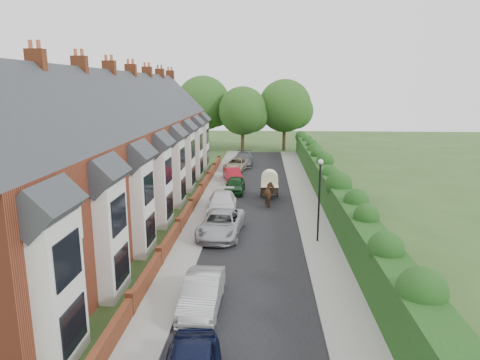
{
  "coord_description": "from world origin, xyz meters",
  "views": [
    {
      "loc": [
        0.09,
        -20.84,
        9.36
      ],
      "look_at": [
        -1.75,
        11.46,
        2.2
      ],
      "focal_mm": 32.0,
      "sensor_mm": 36.0,
      "label": 1
    }
  ],
  "objects_px": {
    "lamppost": "(319,190)",
    "car_red": "(233,175)",
    "car_green": "(235,185)",
    "horse_cart": "(270,182)",
    "car_beige": "(237,164)",
    "car_silver_a": "(202,293)",
    "car_silver_b": "(221,224)",
    "car_white": "(222,204)",
    "horse": "(270,195)",
    "car_grey": "(243,159)"
  },
  "relations": [
    {
      "from": "lamppost",
      "to": "car_red",
      "type": "relative_size",
      "value": 1.25
    },
    {
      "from": "car_green",
      "to": "horse_cart",
      "type": "distance_m",
      "value": 3.59
    },
    {
      "from": "car_green",
      "to": "car_beige",
      "type": "distance_m",
      "value": 10.42
    },
    {
      "from": "car_silver_a",
      "to": "car_silver_b",
      "type": "xyz_separation_m",
      "value": [
        -0.11,
        9.2,
        0.04
      ]
    },
    {
      "from": "car_white",
      "to": "horse",
      "type": "bearing_deg",
      "value": 30.71
    },
    {
      "from": "car_white",
      "to": "car_grey",
      "type": "xyz_separation_m",
      "value": [
        0.62,
        19.69,
        0.01
      ]
    },
    {
      "from": "lamppost",
      "to": "car_red",
      "type": "distance_m",
      "value": 17.99
    },
    {
      "from": "horse",
      "to": "car_red",
      "type": "bearing_deg",
      "value": -73.08
    },
    {
      "from": "car_silver_a",
      "to": "car_red",
      "type": "height_order",
      "value": "car_silver_a"
    },
    {
      "from": "car_silver_b",
      "to": "horse",
      "type": "distance_m",
      "value": 7.81
    },
    {
      "from": "car_green",
      "to": "car_red",
      "type": "relative_size",
      "value": 1.0
    },
    {
      "from": "car_beige",
      "to": "horse",
      "type": "distance_m",
      "value": 14.84
    },
    {
      "from": "car_grey",
      "to": "horse",
      "type": "bearing_deg",
      "value": -79.63
    },
    {
      "from": "car_red",
      "to": "car_green",
      "type": "bearing_deg",
      "value": -96.92
    },
    {
      "from": "car_beige",
      "to": "car_grey",
      "type": "bearing_deg",
      "value": 89.07
    },
    {
      "from": "car_grey",
      "to": "horse",
      "type": "distance_m",
      "value": 17.51
    },
    {
      "from": "lamppost",
      "to": "car_silver_b",
      "type": "height_order",
      "value": "lamppost"
    },
    {
      "from": "car_silver_b",
      "to": "horse_cart",
      "type": "relative_size",
      "value": 1.63
    },
    {
      "from": "car_silver_a",
      "to": "horse_cart",
      "type": "height_order",
      "value": "horse_cart"
    },
    {
      "from": "lamppost",
      "to": "horse_cart",
      "type": "relative_size",
      "value": 1.54
    },
    {
      "from": "car_green",
      "to": "car_white",
      "type": "bearing_deg",
      "value": -93.61
    },
    {
      "from": "car_green",
      "to": "car_beige",
      "type": "bearing_deg",
      "value": 93.91
    },
    {
      "from": "car_beige",
      "to": "horse_cart",
      "type": "xyz_separation_m",
      "value": [
        3.58,
        -12.16,
        0.72
      ]
    },
    {
      "from": "car_silver_a",
      "to": "car_beige",
      "type": "height_order",
      "value": "car_silver_a"
    },
    {
      "from": "car_white",
      "to": "car_red",
      "type": "height_order",
      "value": "car_white"
    },
    {
      "from": "car_green",
      "to": "car_grey",
      "type": "height_order",
      "value": "car_grey"
    },
    {
      "from": "car_red",
      "to": "horse",
      "type": "distance_m",
      "value": 9.19
    },
    {
      "from": "car_silver_b",
      "to": "horse",
      "type": "bearing_deg",
      "value": 70.92
    },
    {
      "from": "car_silver_a",
      "to": "car_red",
      "type": "xyz_separation_m",
      "value": [
        -0.52,
        24.8,
        -0.04
      ]
    },
    {
      "from": "car_red",
      "to": "car_silver_a",
      "type": "bearing_deg",
      "value": -102.39
    },
    {
      "from": "car_white",
      "to": "car_beige",
      "type": "height_order",
      "value": "car_white"
    },
    {
      "from": "car_silver_a",
      "to": "car_beige",
      "type": "xyz_separation_m",
      "value": [
        -0.52,
        30.74,
        -0.05
      ]
    },
    {
      "from": "car_white",
      "to": "car_silver_a",
      "type": "bearing_deg",
      "value": -91.28
    },
    {
      "from": "car_silver_b",
      "to": "car_red",
      "type": "distance_m",
      "value": 15.61
    },
    {
      "from": "car_silver_a",
      "to": "horse_cart",
      "type": "bearing_deg",
      "value": 81.54
    },
    {
      "from": "car_silver_b",
      "to": "car_grey",
      "type": "xyz_separation_m",
      "value": [
        0.2,
        24.4,
        0.02
      ]
    },
    {
      "from": "car_white",
      "to": "car_beige",
      "type": "bearing_deg",
      "value": 86.56
    },
    {
      "from": "car_silver_b",
      "to": "car_beige",
      "type": "height_order",
      "value": "car_silver_b"
    },
    {
      "from": "car_silver_b",
      "to": "horse_cart",
      "type": "bearing_deg",
      "value": 76.19
    },
    {
      "from": "car_silver_b",
      "to": "car_red",
      "type": "relative_size",
      "value": 1.33
    },
    {
      "from": "car_beige",
      "to": "car_red",
      "type": "bearing_deg",
      "value": -78.68
    },
    {
      "from": "horse_cart",
      "to": "car_white",
      "type": "bearing_deg",
      "value": -127.47
    },
    {
      "from": "car_green",
      "to": "car_beige",
      "type": "relative_size",
      "value": 0.86
    },
    {
      "from": "car_white",
      "to": "car_green",
      "type": "height_order",
      "value": "car_white"
    },
    {
      "from": "car_green",
      "to": "car_grey",
      "type": "distance_m",
      "value": 13.26
    },
    {
      "from": "horse_cart",
      "to": "horse",
      "type": "bearing_deg",
      "value": -90.0
    },
    {
      "from": "car_red",
      "to": "car_beige",
      "type": "relative_size",
      "value": 0.86
    },
    {
      "from": "car_beige",
      "to": "horse_cart",
      "type": "bearing_deg",
      "value": -62.26
    },
    {
      "from": "car_silver_b",
      "to": "car_grey",
      "type": "bearing_deg",
      "value": 94.35
    },
    {
      "from": "car_beige",
      "to": "horse_cart",
      "type": "height_order",
      "value": "horse_cart"
    }
  ]
}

